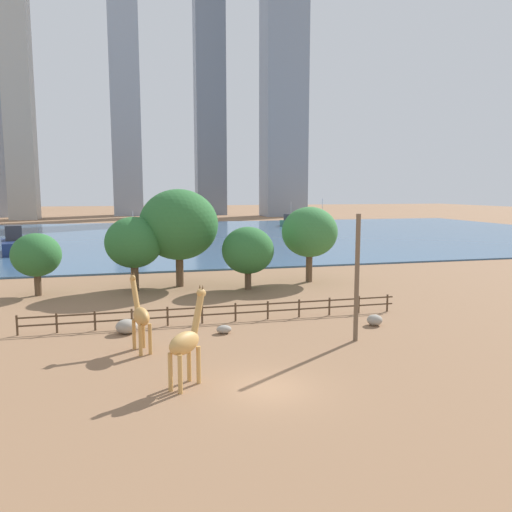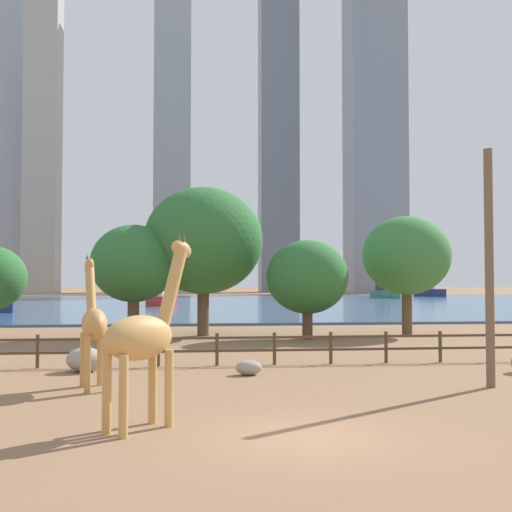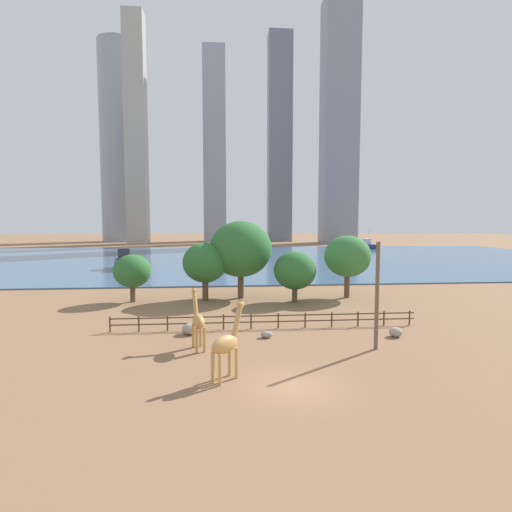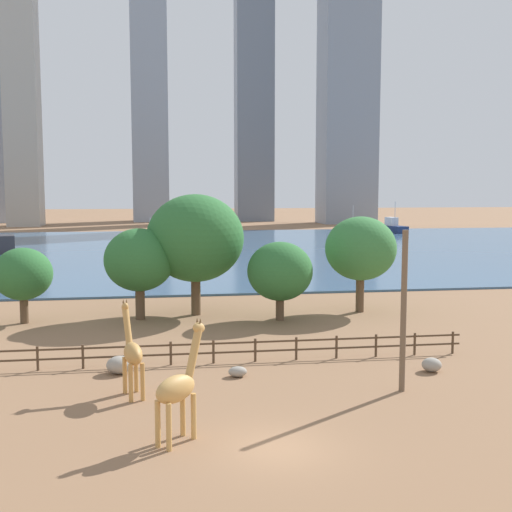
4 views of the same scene
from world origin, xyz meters
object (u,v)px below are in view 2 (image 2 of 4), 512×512
at_px(boulder_by_pole, 249,368).
at_px(tree_right_small, 307,277).
at_px(giraffe_tall, 94,323).
at_px(boat_ferry, 384,292).
at_px(tree_left_small, 134,264).
at_px(giraffe_companion, 144,336).
at_px(tree_right_tall, 203,241).
at_px(boat_tug, 161,298).
at_px(tree_center_broad, 407,256).
at_px(boulder_near_fence, 85,359).
at_px(utility_pole, 489,267).
at_px(boat_sailboat, 429,291).

xyz_separation_m(boulder_by_pole, tree_right_small, (4.78, 13.58, 3.33)).
xyz_separation_m(giraffe_tall, boat_ferry, (38.15, 89.93, -0.83)).
bearing_deg(tree_left_small, giraffe_companion, -84.94).
bearing_deg(tree_right_tall, boat_tug, 95.50).
xyz_separation_m(tree_right_tall, boat_ferry, (34.14, 71.14, -4.63)).
xyz_separation_m(tree_center_broad, tree_right_small, (-6.76, -2.17, -1.36)).
bearing_deg(tree_right_small, boat_tug, 102.55).
bearing_deg(boulder_near_fence, tree_right_tall, 72.14).
relative_size(utility_pole, tree_right_tall, 0.84).
relative_size(giraffe_tall, boat_sailboat, 0.56).
relative_size(utility_pole, boat_ferry, 1.09).
bearing_deg(boulder_by_pole, boulder_near_fence, 165.93).
relative_size(giraffe_tall, tree_center_broad, 0.58).
distance_m(giraffe_companion, utility_pole, 11.76).
height_order(tree_right_tall, tree_left_small, tree_right_tall).
height_order(boulder_by_pole, tree_right_small, tree_right_small).
distance_m(boulder_by_pole, boat_sailboat, 108.39).
bearing_deg(tree_center_broad, boat_ferry, 73.41).
relative_size(tree_right_tall, tree_right_small, 1.59).
xyz_separation_m(giraffe_tall, utility_pole, (12.63, -1.22, 1.79)).
bearing_deg(tree_center_broad, tree_right_tall, 176.52).
relative_size(boulder_by_pole, tree_right_small, 0.17).
bearing_deg(tree_left_small, boat_sailboat, 58.55).
bearing_deg(boat_ferry, boulder_by_pole, -30.04).
bearing_deg(tree_left_small, tree_center_broad, 1.15).
bearing_deg(giraffe_companion, tree_right_small, 23.33).
bearing_deg(utility_pole, tree_right_tall, 113.31).
height_order(utility_pole, boulder_near_fence, utility_pole).
relative_size(boulder_near_fence, tree_right_small, 0.24).
distance_m(giraffe_tall, tree_left_small, 17.83).
distance_m(tree_right_tall, boat_sailboat, 94.32).
bearing_deg(tree_left_small, tree_right_small, -10.29).
height_order(utility_pole, tree_right_small, utility_pole).
xyz_separation_m(giraffe_tall, boulder_by_pole, (5.18, 2.26, -1.78)).
height_order(tree_right_tall, boat_ferry, tree_right_tall).
bearing_deg(boulder_near_fence, tree_right_small, 48.21).
distance_m(tree_center_broad, boat_sailboat, 89.40).
bearing_deg(tree_right_tall, tree_left_small, -164.99).
height_order(tree_center_broad, boat_tug, tree_center_broad).
height_order(tree_center_broad, tree_left_small, tree_center_broad).
relative_size(boulder_near_fence, boat_tug, 0.22).
bearing_deg(giraffe_tall, tree_right_small, -46.41).
bearing_deg(tree_center_broad, boulder_near_fence, -140.93).
xyz_separation_m(utility_pole, tree_right_tall, (-8.62, 20.00, 2.01)).
relative_size(utility_pole, boat_sailboat, 1.00).
relative_size(boulder_near_fence, boat_ferry, 0.19).
bearing_deg(boat_sailboat, tree_left_small, -43.86).
height_order(boulder_near_fence, boat_tug, boat_tug).
distance_m(boulder_by_pole, tree_left_small, 16.82).
height_order(giraffe_tall, boat_tug, boat_tug).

